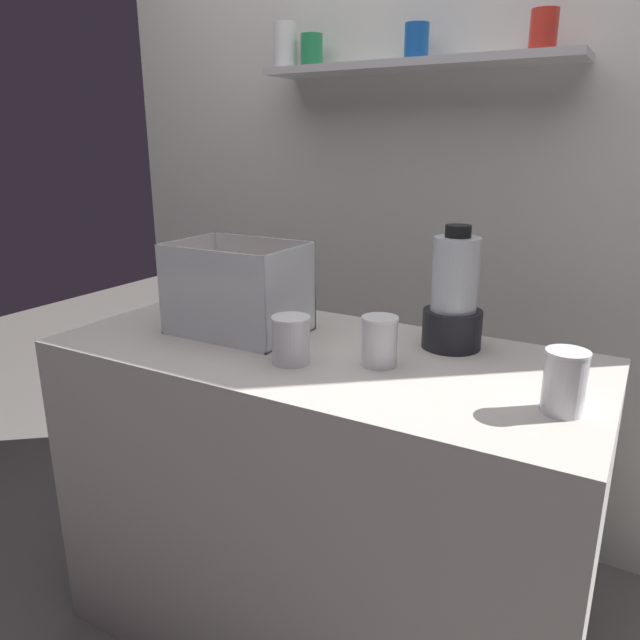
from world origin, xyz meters
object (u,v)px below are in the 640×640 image
carrot_display_bin (237,304)px  juice_cup_carrot_middle (564,384)px  blender_pitcher (454,299)px  juice_cup_beet_far_left (291,342)px  juice_cup_orange_left (379,343)px

carrot_display_bin → juice_cup_carrot_middle: size_ratio=2.74×
blender_pitcher → juice_cup_beet_far_left: (-0.30, -0.30, -0.08)m
juice_cup_orange_left → carrot_display_bin: bearing=174.5°
juice_cup_carrot_middle → juice_cup_beet_far_left: bearing=-177.3°
juice_cup_orange_left → juice_cup_carrot_middle: juice_cup_carrot_middle is taller
carrot_display_bin → juice_cup_orange_left: 0.46m
juice_cup_orange_left → juice_cup_beet_far_left: bearing=-154.6°
juice_cup_beet_far_left → juice_cup_orange_left: (0.19, 0.09, 0.00)m
blender_pitcher → carrot_display_bin: bearing=-163.5°
juice_cup_beet_far_left → juice_cup_orange_left: bearing=25.4°
juice_cup_orange_left → juice_cup_carrot_middle: size_ratio=0.93×
blender_pitcher → juice_cup_carrot_middle: 0.42m
juice_cup_beet_far_left → juice_cup_carrot_middle: 0.61m
carrot_display_bin → juice_cup_carrot_middle: carrot_display_bin is taller
juice_cup_orange_left → blender_pitcher: bearing=62.5°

